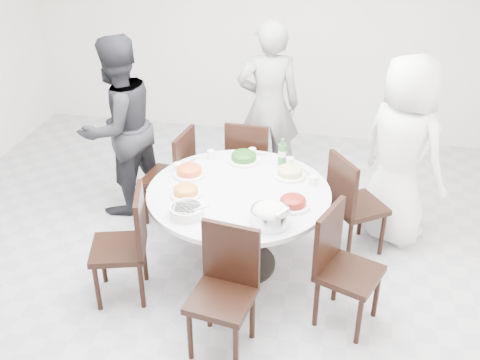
% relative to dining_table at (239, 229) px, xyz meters
% --- Properties ---
extents(floor, '(6.00, 6.00, 0.01)m').
position_rel_dining_table_xyz_m(floor, '(-0.21, -0.16, -0.38)').
color(floor, '#ABAAAF').
rests_on(floor, ground).
extents(wall_back, '(6.00, 0.01, 2.80)m').
position_rel_dining_table_xyz_m(wall_back, '(-0.21, 2.84, 1.02)').
color(wall_back, white).
rests_on(wall_back, ground).
extents(dining_table, '(1.50, 1.50, 0.75)m').
position_rel_dining_table_xyz_m(dining_table, '(0.00, 0.00, 0.00)').
color(dining_table, silver).
rests_on(dining_table, floor).
extents(chair_ne, '(0.58, 0.58, 0.95)m').
position_rel_dining_table_xyz_m(chair_ne, '(0.98, 0.44, 0.10)').
color(chair_ne, black).
rests_on(chair_ne, floor).
extents(chair_n, '(0.44, 0.44, 0.95)m').
position_rel_dining_table_xyz_m(chair_n, '(-0.09, 1.04, 0.10)').
color(chair_n, black).
rests_on(chair_n, floor).
extents(chair_nw, '(0.48, 0.48, 0.95)m').
position_rel_dining_table_xyz_m(chair_nw, '(-0.81, 0.60, 0.10)').
color(chair_nw, black).
rests_on(chair_nw, floor).
extents(chair_sw, '(0.52, 0.52, 0.95)m').
position_rel_dining_table_xyz_m(chair_sw, '(-0.84, -0.56, 0.10)').
color(chair_sw, black).
rests_on(chair_sw, floor).
extents(chair_s, '(0.48, 0.48, 0.95)m').
position_rel_dining_table_xyz_m(chair_s, '(0.07, -0.98, 0.10)').
color(chair_s, black).
rests_on(chair_s, floor).
extents(chair_se, '(0.55, 0.55, 0.95)m').
position_rel_dining_table_xyz_m(chair_se, '(0.93, -0.52, 0.10)').
color(chair_se, black).
rests_on(chair_se, floor).
extents(diner_right, '(1.01, 0.98, 1.74)m').
position_rel_dining_table_xyz_m(diner_right, '(1.31, 0.73, 0.50)').
color(diner_right, silver).
rests_on(diner_right, floor).
extents(diner_middle, '(0.74, 0.57, 1.79)m').
position_rel_dining_table_xyz_m(diner_middle, '(0.01, 1.49, 0.52)').
color(diner_middle, black).
rests_on(diner_middle, floor).
extents(diner_left, '(1.00, 1.07, 1.76)m').
position_rel_dining_table_xyz_m(diner_left, '(-1.32, 0.73, 0.51)').
color(diner_left, black).
rests_on(diner_left, floor).
extents(dish_greens, '(0.29, 0.29, 0.07)m').
position_rel_dining_table_xyz_m(dish_greens, '(-0.06, 0.51, 0.41)').
color(dish_greens, white).
rests_on(dish_greens, dining_table).
extents(dish_pale, '(0.27, 0.27, 0.07)m').
position_rel_dining_table_xyz_m(dish_pale, '(0.38, 0.32, 0.41)').
color(dish_pale, white).
rests_on(dish_pale, dining_table).
extents(dish_orange, '(0.27, 0.27, 0.07)m').
position_rel_dining_table_xyz_m(dish_orange, '(-0.46, 0.17, 0.41)').
color(dish_orange, white).
rests_on(dish_orange, dining_table).
extents(dish_redbrown, '(0.26, 0.26, 0.07)m').
position_rel_dining_table_xyz_m(dish_redbrown, '(0.46, -0.16, 0.41)').
color(dish_redbrown, white).
rests_on(dish_redbrown, dining_table).
extents(dish_tofu, '(0.25, 0.25, 0.07)m').
position_rel_dining_table_xyz_m(dish_tofu, '(-0.40, -0.16, 0.41)').
color(dish_tofu, white).
rests_on(dish_tofu, dining_table).
extents(rice_bowl, '(0.29, 0.29, 0.12)m').
position_rel_dining_table_xyz_m(rice_bowl, '(0.32, -0.43, 0.44)').
color(rice_bowl, silver).
rests_on(rice_bowl, dining_table).
extents(soup_bowl, '(0.26, 0.26, 0.08)m').
position_rel_dining_table_xyz_m(soup_bowl, '(-0.31, -0.44, 0.41)').
color(soup_bowl, white).
rests_on(soup_bowl, dining_table).
extents(beverage_bottle, '(0.07, 0.07, 0.25)m').
position_rel_dining_table_xyz_m(beverage_bottle, '(0.28, 0.53, 0.50)').
color(beverage_bottle, '#29662B').
rests_on(beverage_bottle, dining_table).
extents(tea_cups, '(0.07, 0.07, 0.08)m').
position_rel_dining_table_xyz_m(tea_cups, '(-0.02, 0.62, 0.42)').
color(tea_cups, white).
rests_on(tea_cups, dining_table).
extents(chopsticks, '(0.24, 0.04, 0.01)m').
position_rel_dining_table_xyz_m(chopsticks, '(-0.00, 0.63, 0.38)').
color(chopsticks, tan).
rests_on(chopsticks, dining_table).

